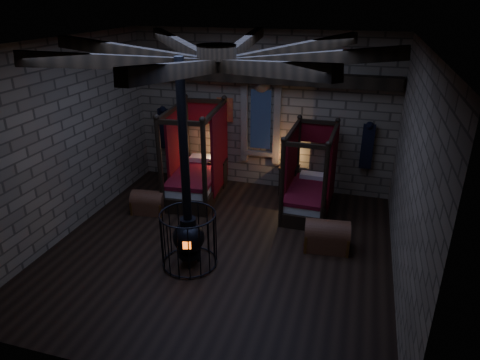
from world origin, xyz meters
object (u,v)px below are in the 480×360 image
(bed_left, at_px, (197,174))
(trunk_right, at_px, (327,236))
(bed_right, at_px, (309,191))
(trunk_left, at_px, (149,203))
(stove, at_px, (189,235))

(bed_left, relative_size, trunk_right, 2.45)
(bed_right, distance_m, trunk_left, 3.96)
(bed_left, bearing_deg, bed_right, -6.63)
(bed_left, xyz_separation_m, trunk_left, (-0.78, -1.29, -0.33))
(bed_left, bearing_deg, trunk_right, -31.11)
(bed_right, bearing_deg, trunk_left, -160.51)
(bed_right, bearing_deg, stove, -121.49)
(bed_right, relative_size, stove, 0.51)
(stove, bearing_deg, bed_left, 92.90)
(bed_left, bearing_deg, trunk_left, -126.55)
(trunk_right, bearing_deg, bed_right, 104.86)
(bed_left, relative_size, bed_right, 1.14)
(bed_left, distance_m, bed_right, 2.98)
(stove, bearing_deg, trunk_left, 119.88)
(bed_left, relative_size, stove, 0.59)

